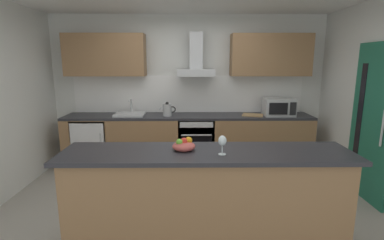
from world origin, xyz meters
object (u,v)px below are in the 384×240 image
at_px(refrigerator, 93,143).
at_px(fruit_bowl, 184,145).
at_px(microwave, 279,107).
at_px(sink, 130,114).
at_px(wine_glass, 222,141).
at_px(chopping_board, 253,115).
at_px(range_hood, 196,62).
at_px(kettle, 167,110).
at_px(oven, 196,140).

xyz_separation_m(refrigerator, fruit_bowl, (1.61, -2.19, 0.60)).
relative_size(microwave, sink, 1.00).
relative_size(wine_glass, chopping_board, 0.52).
bearing_deg(range_hood, kettle, -161.48).
relative_size(sink, range_hood, 0.69).
distance_m(microwave, chopping_board, 0.45).
relative_size(oven, microwave, 1.60).
relative_size(sink, fruit_bowl, 2.27).
distance_m(microwave, wine_glass, 2.61).
relative_size(refrigerator, wine_glass, 4.78).
xyz_separation_m(refrigerator, sink, (0.66, 0.01, 0.50)).
xyz_separation_m(refrigerator, range_hood, (1.78, 0.13, 1.36)).
xyz_separation_m(refrigerator, wine_glass, (1.96, -2.33, 0.68)).
distance_m(sink, range_hood, 1.42).
height_order(kettle, range_hood, range_hood).
height_order(sink, range_hood, range_hood).
bearing_deg(kettle, range_hood, 18.52).
xyz_separation_m(oven, wine_glass, (0.18, -2.34, 0.65)).
distance_m(microwave, fruit_bowl, 2.67).
bearing_deg(sink, kettle, -4.01).
bearing_deg(sink, wine_glass, -60.87).
height_order(wine_glass, fruit_bowl, wine_glass).
distance_m(wine_glass, chopping_board, 2.45).
relative_size(oven, wine_glass, 4.50).
height_order(range_hood, wine_glass, range_hood).
bearing_deg(refrigerator, wine_glass, -49.92).
distance_m(oven, wine_glass, 2.43).
xyz_separation_m(microwave, range_hood, (-1.40, 0.16, 0.74)).
relative_size(fruit_bowl, chopping_board, 0.65).
bearing_deg(fruit_bowl, oven, 85.67).
bearing_deg(fruit_bowl, chopping_board, 62.48).
relative_size(microwave, fruit_bowl, 2.27).
bearing_deg(oven, wine_glass, -85.52).
height_order(microwave, wine_glass, microwave).
height_order(microwave, range_hood, range_hood).
bearing_deg(range_hood, oven, -90.00).
bearing_deg(chopping_board, microwave, -0.55).
bearing_deg(refrigerator, kettle, -1.37).
height_order(range_hood, chopping_board, range_hood).
bearing_deg(microwave, range_hood, 173.57).
bearing_deg(fruit_bowl, wine_glass, -22.45).
distance_m(microwave, range_hood, 1.59).
distance_m(kettle, chopping_board, 1.45).
distance_m(refrigerator, fruit_bowl, 2.79).
relative_size(range_hood, chopping_board, 2.12).
xyz_separation_m(refrigerator, kettle, (1.29, -0.03, 0.58)).
xyz_separation_m(oven, refrigerator, (-1.78, -0.00, -0.03)).
distance_m(sink, wine_glass, 2.69).
bearing_deg(sink, oven, -0.56).
relative_size(oven, sink, 1.60).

